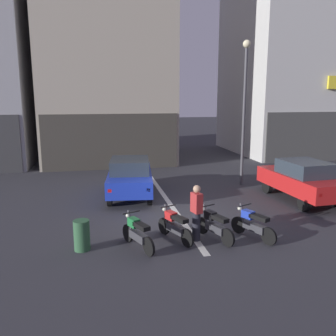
# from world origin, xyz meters

# --- Properties ---
(ground_plane) EXTENTS (120.00, 120.00, 0.00)m
(ground_plane) POSITION_xyz_m (0.00, 0.00, 0.00)
(ground_plane) COLOR #333338
(lane_centre_line) EXTENTS (0.20, 18.00, 0.01)m
(lane_centre_line) POSITION_xyz_m (0.00, 6.00, 0.00)
(lane_centre_line) COLOR silver
(lane_centre_line) RESTS_ON ground
(building_mid_block) EXTENTS (8.03, 8.89, 13.77)m
(building_mid_block) POSITION_xyz_m (-1.90, 13.47, 6.87)
(building_mid_block) COLOR #B2A893
(building_mid_block) RESTS_ON ground
(building_far_right) EXTENTS (9.05, 8.97, 19.16)m
(building_far_right) POSITION_xyz_m (12.06, 13.47, 9.56)
(building_far_right) COLOR silver
(building_far_right) RESTS_ON ground
(car_blue_crossing_near) EXTENTS (2.23, 4.28, 1.64)m
(car_blue_crossing_near) POSITION_xyz_m (-1.42, 3.14, 0.89)
(car_blue_crossing_near) COLOR black
(car_blue_crossing_near) RESTS_ON ground
(car_red_parked_kerbside) EXTENTS (1.99, 4.19, 1.64)m
(car_red_parked_kerbside) POSITION_xyz_m (5.35, 1.18, 0.89)
(car_red_parked_kerbside) COLOR black
(car_red_parked_kerbside) RESTS_ON ground
(street_lamp) EXTENTS (0.36, 0.36, 6.65)m
(street_lamp) POSITION_xyz_m (4.03, 4.21, 4.06)
(street_lamp) COLOR #47474C
(street_lamp) RESTS_ON ground
(motorcycle_green_row_leftmost) EXTENTS (0.76, 1.56, 0.98)m
(motorcycle_green_row_leftmost) POSITION_xyz_m (-1.75, -2.12, 0.46)
(motorcycle_green_row_leftmost) COLOR black
(motorcycle_green_row_leftmost) RESTS_ON ground
(motorcycle_red_row_left_mid) EXTENTS (0.76, 1.56, 0.98)m
(motorcycle_red_row_left_mid) POSITION_xyz_m (-0.61, -1.77, 0.46)
(motorcycle_red_row_left_mid) COLOR black
(motorcycle_red_row_left_mid) RESTS_ON ground
(motorcycle_black_row_centre) EXTENTS (0.72, 1.58, 0.98)m
(motorcycle_black_row_centre) POSITION_xyz_m (0.53, -1.97, 0.46)
(motorcycle_black_row_centre) COLOR black
(motorcycle_black_row_centre) RESTS_ON ground
(motorcycle_blue_row_right_mid) EXTENTS (0.79, 1.54, 0.98)m
(motorcycle_blue_row_right_mid) POSITION_xyz_m (1.67, -2.13, 0.46)
(motorcycle_blue_row_right_mid) COLOR black
(motorcycle_blue_row_right_mid) RESTS_ON ground
(person_by_motorcycles) EXTENTS (0.30, 0.40, 1.67)m
(person_by_motorcycles) POSITION_xyz_m (-0.00, -1.92, 0.86)
(person_by_motorcycles) COLOR #23232D
(person_by_motorcycles) RESTS_ON ground
(trash_bin) EXTENTS (0.44, 0.44, 0.85)m
(trash_bin) POSITION_xyz_m (-3.26, -1.92, 0.42)
(trash_bin) COLOR #2D5938
(trash_bin) RESTS_ON ground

